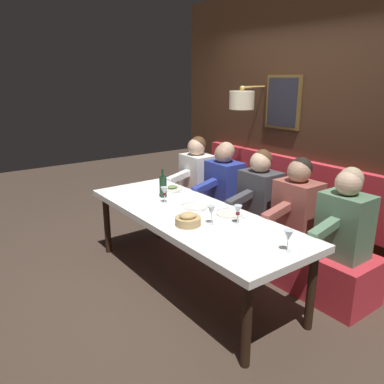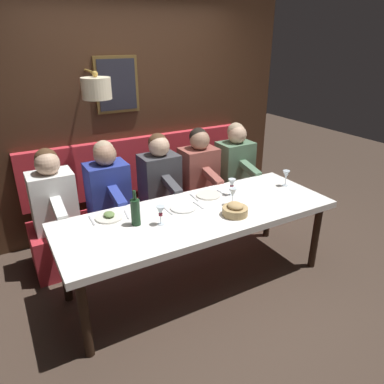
{
  "view_description": "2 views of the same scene",
  "coord_description": "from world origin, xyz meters",
  "px_view_note": "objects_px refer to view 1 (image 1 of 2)",
  "views": [
    {
      "loc": [
        -1.96,
        -2.68,
        1.95
      ],
      "look_at": [
        0.05,
        0.04,
        0.92
      ],
      "focal_mm": 35.48,
      "sensor_mm": 36.0,
      "label": 1
    },
    {
      "loc": [
        -2.42,
        1.44,
        2.15
      ],
      "look_at": [
        0.05,
        0.04,
        0.92
      ],
      "focal_mm": 33.61,
      "sensor_mm": 36.0,
      "label": 2
    }
  ],
  "objects_px": {
    "wine_glass_2": "(211,211)",
    "wine_glass_3": "(164,192)",
    "diner_nearest": "(345,216)",
    "bread_bowl": "(188,220)",
    "wine_glass_0": "(238,211)",
    "diner_middle": "(260,190)",
    "diner_far": "(224,178)",
    "wine_glass_1": "(288,236)",
    "dining_table": "(190,219)",
    "wine_bottle": "(163,186)",
    "diner_near": "(297,201)",
    "diner_farthest": "(197,170)"
  },
  "relations": [
    {
      "from": "wine_glass_2",
      "to": "wine_glass_3",
      "type": "xyz_separation_m",
      "value": [
        -0.01,
        0.72,
        -0.0
      ]
    },
    {
      "from": "bread_bowl",
      "to": "dining_table",
      "type": "bearing_deg",
      "value": 50.39
    },
    {
      "from": "diner_nearest",
      "to": "wine_glass_3",
      "type": "height_order",
      "value": "diner_nearest"
    },
    {
      "from": "wine_glass_2",
      "to": "diner_nearest",
      "type": "bearing_deg",
      "value": -37.22
    },
    {
      "from": "diner_nearest",
      "to": "wine_glass_0",
      "type": "distance_m",
      "value": 0.91
    },
    {
      "from": "diner_far",
      "to": "wine_glass_0",
      "type": "bearing_deg",
      "value": -125.61
    },
    {
      "from": "dining_table",
      "to": "wine_bottle",
      "type": "relative_size",
      "value": 8.2
    },
    {
      "from": "diner_near",
      "to": "diner_farthest",
      "type": "height_order",
      "value": "same"
    },
    {
      "from": "bread_bowl",
      "to": "diner_far",
      "type": "bearing_deg",
      "value": 35.76
    },
    {
      "from": "dining_table",
      "to": "bread_bowl",
      "type": "relative_size",
      "value": 11.18
    },
    {
      "from": "diner_near",
      "to": "diner_farthest",
      "type": "relative_size",
      "value": 1.0
    },
    {
      "from": "diner_nearest",
      "to": "diner_far",
      "type": "bearing_deg",
      "value": 90.0
    },
    {
      "from": "diner_nearest",
      "to": "bread_bowl",
      "type": "height_order",
      "value": "diner_nearest"
    },
    {
      "from": "diner_far",
      "to": "wine_glass_1",
      "type": "distance_m",
      "value": 1.8
    },
    {
      "from": "diner_middle",
      "to": "bread_bowl",
      "type": "xyz_separation_m",
      "value": [
        -1.08,
        -0.21,
        -0.03
      ]
    },
    {
      "from": "diner_nearest",
      "to": "diner_near",
      "type": "relative_size",
      "value": 1.0
    },
    {
      "from": "wine_glass_2",
      "to": "diner_farthest",
      "type": "bearing_deg",
      "value": 57.12
    },
    {
      "from": "dining_table",
      "to": "wine_glass_3",
      "type": "bearing_deg",
      "value": 95.85
    },
    {
      "from": "diner_middle",
      "to": "wine_glass_3",
      "type": "distance_m",
      "value": 1.01
    },
    {
      "from": "dining_table",
      "to": "diner_far",
      "type": "bearing_deg",
      "value": 31.35
    },
    {
      "from": "diner_middle",
      "to": "wine_glass_1",
      "type": "bearing_deg",
      "value": -127.42
    },
    {
      "from": "diner_near",
      "to": "diner_middle",
      "type": "bearing_deg",
      "value": 90.0
    },
    {
      "from": "diner_nearest",
      "to": "diner_near",
      "type": "distance_m",
      "value": 0.5
    },
    {
      "from": "diner_middle",
      "to": "diner_far",
      "type": "height_order",
      "value": "same"
    },
    {
      "from": "diner_nearest",
      "to": "diner_middle",
      "type": "height_order",
      "value": "same"
    },
    {
      "from": "wine_glass_1",
      "to": "bread_bowl",
      "type": "height_order",
      "value": "wine_glass_1"
    },
    {
      "from": "wine_glass_1",
      "to": "wine_glass_2",
      "type": "height_order",
      "value": "same"
    },
    {
      "from": "wine_glass_3",
      "to": "bread_bowl",
      "type": "height_order",
      "value": "wine_glass_3"
    },
    {
      "from": "dining_table",
      "to": "diner_near",
      "type": "xyz_separation_m",
      "value": [
        0.88,
        -0.52,
        0.14
      ]
    },
    {
      "from": "diner_nearest",
      "to": "diner_far",
      "type": "height_order",
      "value": "same"
    },
    {
      "from": "diner_near",
      "to": "wine_bottle",
      "type": "height_order",
      "value": "diner_near"
    },
    {
      "from": "wine_bottle",
      "to": "diner_middle",
      "type": "bearing_deg",
      "value": -35.73
    },
    {
      "from": "diner_nearest",
      "to": "diner_near",
      "type": "xyz_separation_m",
      "value": [
        0.0,
        0.5,
        0.0
      ]
    },
    {
      "from": "wine_glass_3",
      "to": "wine_bottle",
      "type": "relative_size",
      "value": 0.55
    },
    {
      "from": "diner_nearest",
      "to": "diner_farthest",
      "type": "xyz_separation_m",
      "value": [
        0.0,
        2.09,
        0.0
      ]
    },
    {
      "from": "diner_nearest",
      "to": "bread_bowl",
      "type": "xyz_separation_m",
      "value": [
        -1.08,
        0.78,
        -0.03
      ]
    },
    {
      "from": "dining_table",
      "to": "diner_near",
      "type": "bearing_deg",
      "value": -30.64
    },
    {
      "from": "bread_bowl",
      "to": "diner_near",
      "type": "bearing_deg",
      "value": -14.51
    },
    {
      "from": "wine_glass_3",
      "to": "wine_glass_0",
      "type": "bearing_deg",
      "value": -76.5
    },
    {
      "from": "diner_middle",
      "to": "diner_nearest",
      "type": "bearing_deg",
      "value": -90.0
    },
    {
      "from": "wine_bottle",
      "to": "wine_glass_2",
      "type": "bearing_deg",
      "value": -95.16
    },
    {
      "from": "wine_glass_2",
      "to": "wine_glass_3",
      "type": "relative_size",
      "value": 1.0
    },
    {
      "from": "bread_bowl",
      "to": "diner_middle",
      "type": "bearing_deg",
      "value": 10.9
    },
    {
      "from": "diner_nearest",
      "to": "diner_farthest",
      "type": "bearing_deg",
      "value": 90.0
    },
    {
      "from": "dining_table",
      "to": "wine_glass_3",
      "type": "relative_size",
      "value": 15.0
    },
    {
      "from": "wine_glass_1",
      "to": "wine_glass_2",
      "type": "xyz_separation_m",
      "value": [
        -0.11,
        0.74,
        0.0
      ]
    },
    {
      "from": "dining_table",
      "to": "wine_glass_2",
      "type": "xyz_separation_m",
      "value": [
        -0.02,
        -0.34,
        0.18
      ]
    },
    {
      "from": "wine_glass_0",
      "to": "wine_glass_3",
      "type": "bearing_deg",
      "value": 103.5
    },
    {
      "from": "diner_near",
      "to": "diner_far",
      "type": "height_order",
      "value": "same"
    },
    {
      "from": "diner_nearest",
      "to": "wine_glass_2",
      "type": "distance_m",
      "value": 1.14
    }
  ]
}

